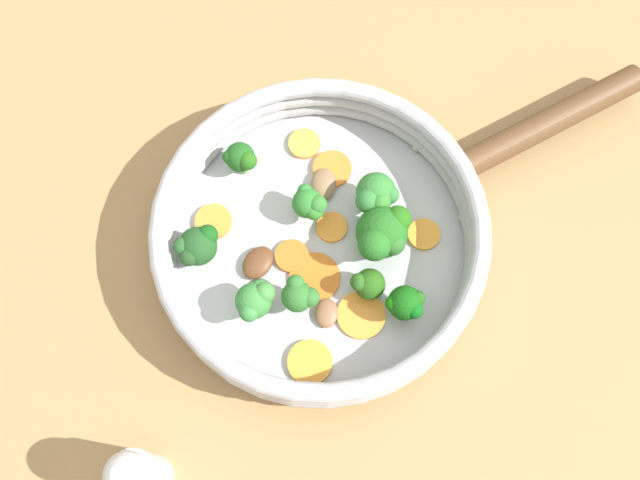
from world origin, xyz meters
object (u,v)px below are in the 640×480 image
carrot_slice_6 (304,144)px  broccoli_floret_2 (310,204)px  broccoli_floret_0 (197,246)px  broccoli_floret_5 (299,295)px  carrot_slice_2 (332,227)px  broccoli_floret_1 (255,300)px  carrot_slice_5 (332,169)px  mushroom_piece_0 (327,313)px  carrot_slice_7 (424,234)px  broccoli_floret_4 (406,304)px  carrot_slice_3 (313,277)px  carrot_slice_4 (361,315)px  broccoli_floret_6 (367,284)px  carrot_slice_8 (213,222)px  mushroom_piece_2 (323,184)px  broccoli_floret_8 (241,158)px  salt_shaker (137,476)px  broccoli_floret_3 (376,195)px  broccoli_floret_7 (383,234)px  skillet (320,248)px  carrot_slice_0 (292,256)px  carrot_slice_1 (310,362)px  mushroom_piece_1 (258,263)px

carrot_slice_6 → broccoli_floret_2: broccoli_floret_2 is taller
broccoli_floret_0 → broccoli_floret_5: bearing=162.7°
carrot_slice_2 → broccoli_floret_1: bearing=57.6°
carrot_slice_6 → carrot_slice_5: bearing=143.3°
carrot_slice_5 → mushroom_piece_0: size_ratio=1.38×
carrot_slice_7 → broccoli_floret_4: 0.08m
carrot_slice_6 → carrot_slice_3: bearing=102.4°
carrot_slice_4 → broccoli_floret_6: (-0.00, -0.02, 0.02)m
mushroom_piece_0 → carrot_slice_8: bearing=-31.1°
mushroom_piece_2 → broccoli_floret_8: bearing=-4.2°
carrot_slice_7 → salt_shaker: bearing=50.3°
carrot_slice_4 → broccoli_floret_3: broccoli_floret_3 is taller
broccoli_floret_6 → broccoli_floret_7: broccoli_floret_7 is taller
skillet → broccoli_floret_3: size_ratio=5.78×
carrot_slice_0 → mushroom_piece_2: 0.08m
carrot_slice_7 → mushroom_piece_0: 0.12m
broccoli_floret_7 → mushroom_piece_2: bearing=-40.1°
carrot_slice_1 → carrot_slice_6: size_ratio=1.27×
broccoli_floret_3 → carrot_slice_5: bearing=-35.9°
carrot_slice_2 → carrot_slice_8: bearing=5.9°
skillet → broccoli_floret_0: bearing=14.2°
carrot_slice_7 → carrot_slice_2: bearing=3.9°
carrot_slice_3 → broccoli_floret_3: (-0.05, -0.08, 0.03)m
carrot_slice_5 → broccoli_floret_7: 0.10m
carrot_slice_0 → carrot_slice_4: carrot_slice_0 is taller
mushroom_piece_0 → salt_shaker: bearing=51.3°
carrot_slice_4 → carrot_slice_6: size_ratio=1.40×
broccoli_floret_7 → broccoli_floret_3: bearing=-73.7°
broccoli_floret_1 → broccoli_floret_8: 0.14m
carrot_slice_7 → broccoli_floret_1: broccoli_floret_1 is taller
broccoli_floret_7 → carrot_slice_3: bearing=34.7°
skillet → carrot_slice_6: carrot_slice_6 is taller
skillet → carrot_slice_7: 0.10m
carrot_slice_0 → broccoli_floret_7: (-0.08, -0.02, 0.03)m
carrot_slice_1 → mushroom_piece_2: mushroom_piece_2 is taller
carrot_slice_0 → broccoli_floret_3: (-0.07, -0.06, 0.03)m
carrot_slice_0 → broccoli_floret_5: size_ratio=0.78×
carrot_slice_7 → broccoli_floret_7: broccoli_floret_7 is taller
mushroom_piece_1 → carrot_slice_8: bearing=-35.1°
skillet → broccoli_floret_3: 0.07m
carrot_slice_0 → broccoli_floret_6: 0.08m
carrot_slice_2 → broccoli_floret_7: size_ratio=0.53×
broccoli_floret_6 → mushroom_piece_2: broccoli_floret_6 is taller
carrot_slice_2 → broccoli_floret_8: 0.11m
broccoli_floret_8 → mushroom_piece_1: bearing=108.8°
carrot_slice_1 → broccoli_floret_8: 0.20m
broccoli_floret_2 → broccoli_floret_4: size_ratio=0.91×
broccoli_floret_2 → broccoli_floret_8: same height
broccoli_floret_1 → broccoli_floret_8: (0.04, -0.13, -0.00)m
carrot_slice_8 → salt_shaker: bearing=87.2°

